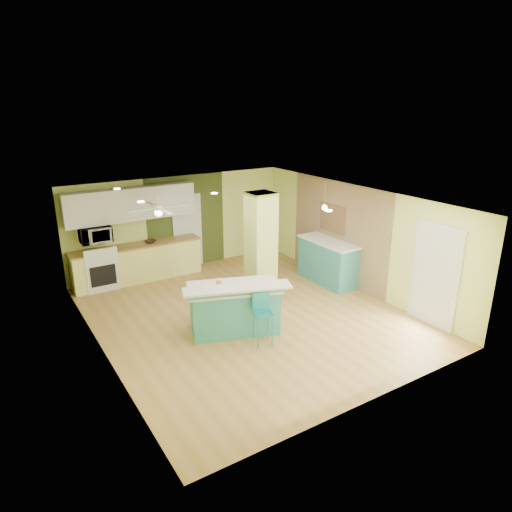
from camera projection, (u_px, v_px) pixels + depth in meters
The scene contains 23 objects.
floor at pixel (248, 315), 9.75m from camera, with size 6.00×7.00×0.01m, color olive.
ceiling at pixel (247, 200), 8.93m from camera, with size 6.00×7.00×0.01m, color white.
wall_back at pixel (179, 223), 12.14m from camera, with size 6.00×0.01×2.50m, color #DDE97D.
wall_front at pixel (374, 329), 6.53m from camera, with size 6.00×0.01×2.50m, color #DDE97D.
wall_left at pixel (98, 291), 7.83m from camera, with size 0.01×7.00×2.50m, color #DDE97D.
wall_right at pixel (355, 238), 10.85m from camera, with size 0.01×7.00×2.50m, color #DDE97D.
wood_panel at pixel (338, 232), 11.32m from camera, with size 0.02×3.40×2.50m, color #816549.
olive_accent at pixel (187, 222), 12.23m from camera, with size 2.20×0.02×2.50m, color #3E4A1D.
interior_door at pixel (187, 231), 12.29m from camera, with size 0.82×0.05×2.00m, color silver.
french_door at pixel (435, 276), 9.06m from camera, with size 0.04×1.08×2.10m, color white.
column at pixel (261, 248), 10.06m from camera, with size 0.55×0.55×2.50m, color #AFBE58.
kitchen_run at pixel (138, 262), 11.50m from camera, with size 3.25×0.63×0.94m.
stove at pixel (100, 270), 11.02m from camera, with size 0.76×0.66×1.08m.
upper_cabinets at pixel (131, 204), 11.11m from camera, with size 3.20×0.34×0.80m, color silver.
microwave at pixel (95, 235), 10.73m from camera, with size 0.70×0.48×0.39m, color white.
ceiling_fan at pixel (158, 208), 10.12m from camera, with size 1.41×1.41×0.61m.
pendant_lamp at pixel (325, 207), 11.07m from camera, with size 0.14×0.14×0.69m.
wall_decor at pixel (332, 219), 11.37m from camera, with size 0.03×0.90×0.70m, color brown.
peninsula at pixel (234, 307), 8.95m from camera, with size 2.14×1.64×1.08m.
bar_stool at pixel (262, 310), 8.44m from camera, with size 0.41×0.41×1.00m.
side_counter at pixel (328, 261), 11.38m from camera, with size 0.71×1.67×1.08m.
fruit_bowl at pixel (151, 241), 11.49m from camera, with size 0.27×0.27×0.07m, color #361E16.
canister at pixel (219, 283), 8.74m from camera, with size 0.13×0.13×0.17m, color gold.
Camera 1 is at (-4.53, -7.55, 4.36)m, focal length 32.00 mm.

